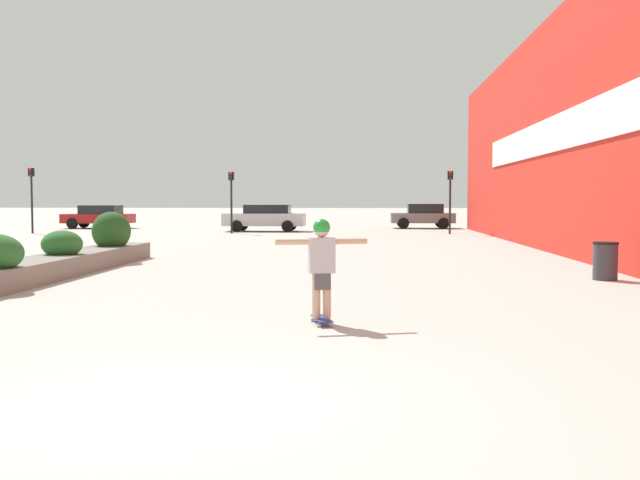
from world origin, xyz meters
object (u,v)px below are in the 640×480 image
(skateboard, at_px, (322,319))
(skateboarder, at_px, (322,258))
(car_leftmost, at_px, (423,215))
(trash_bin, at_px, (605,261))
(car_center_left, at_px, (265,217))
(car_center_right, at_px, (99,216))
(traffic_light_right, at_px, (450,191))
(traffic_light_far_left, at_px, (31,189))
(traffic_light_left, at_px, (231,191))

(skateboard, relative_size, skateboarder, 0.50)
(car_leftmost, bearing_deg, skateboard, 173.09)
(car_leftmost, bearing_deg, trash_bin, -176.51)
(skateboard, xyz_separation_m, car_center_left, (-5.14, 30.34, 0.75))
(car_center_right, height_order, traffic_light_right, traffic_light_right)
(trash_bin, bearing_deg, traffic_light_right, 92.66)
(skateboard, height_order, traffic_light_right, traffic_light_right)
(traffic_light_far_left, bearing_deg, skateboarder, -57.28)
(skateboard, height_order, car_leftmost, car_leftmost)
(car_leftmost, distance_m, traffic_light_right, 7.95)
(traffic_light_left, bearing_deg, car_center_left, 61.64)
(skateboarder, xyz_separation_m, traffic_light_far_left, (-17.34, 27.00, 1.43))
(traffic_light_far_left, bearing_deg, car_center_left, 15.29)
(skateboard, relative_size, traffic_light_far_left, 0.21)
(skateboard, distance_m, traffic_light_right, 28.09)
(car_center_right, bearing_deg, skateboard, -154.33)
(car_center_left, bearing_deg, skateboarder, -170.38)
(car_center_left, height_order, car_center_right, car_center_left)
(car_center_right, bearing_deg, trash_bin, -141.17)
(traffic_light_right, bearing_deg, skateboarder, -100.42)
(traffic_light_left, relative_size, traffic_light_far_left, 0.94)
(skateboard, distance_m, car_leftmost, 35.57)
(skateboarder, bearing_deg, car_leftmost, 68.26)
(car_leftmost, height_order, car_center_left, car_leftmost)
(car_center_right, xyz_separation_m, traffic_light_left, (9.69, -6.23, 1.49))
(skateboard, bearing_deg, car_center_right, 100.84)
(car_leftmost, relative_size, traffic_light_left, 1.21)
(car_center_right, xyz_separation_m, traffic_light_far_left, (-1.07, -6.87, 1.62))
(car_leftmost, relative_size, car_center_right, 0.94)
(car_center_left, xyz_separation_m, car_center_right, (-11.14, 3.54, -0.03))
(skateboarder, bearing_deg, trash_bin, 30.44)
(trash_bin, xyz_separation_m, traffic_light_left, (-12.65, 21.53, 1.83))
(skateboard, bearing_deg, car_leftmost, 68.26)
(car_center_right, bearing_deg, traffic_light_left, -122.73)
(trash_bin, xyz_separation_m, traffic_light_right, (-1.00, 21.42, 1.84))
(skateboard, bearing_deg, traffic_light_right, 64.75)
(car_center_left, relative_size, traffic_light_far_left, 1.32)
(traffic_light_far_left, bearing_deg, car_center_right, 81.19)
(traffic_light_left, relative_size, traffic_light_right, 0.99)
(traffic_light_left, bearing_deg, car_leftmost, 35.16)
(traffic_light_right, bearing_deg, car_center_left, 164.67)
(trash_bin, relative_size, traffic_light_right, 0.26)
(skateboarder, height_order, car_center_right, skateboarder)
(trash_bin, relative_size, traffic_light_far_left, 0.25)
(car_center_left, distance_m, traffic_light_right, 10.69)
(skateboard, xyz_separation_m, car_leftmost, (4.28, 35.31, 0.75))
(traffic_light_left, height_order, traffic_light_far_left, traffic_light_far_left)
(skateboard, distance_m, car_center_right, 37.59)
(car_center_right, height_order, traffic_light_far_left, traffic_light_far_left)
(traffic_light_far_left, bearing_deg, trash_bin, -41.74)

